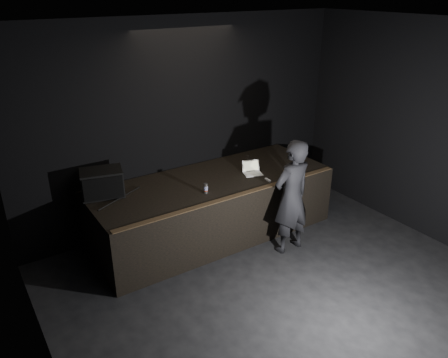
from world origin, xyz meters
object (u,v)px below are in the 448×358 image
stage_monitor (102,183)px  beer_can (206,188)px  laptop (252,170)px  person (291,197)px  stage_riser (212,207)px

stage_monitor → beer_can: bearing=-16.0°
stage_monitor → laptop: (2.38, -0.56, -0.15)m
stage_monitor → person: bearing=-17.2°
stage_riser → stage_monitor: size_ratio=5.76×
stage_monitor → person: (2.43, -1.50, -0.28)m
person → stage_riser: bearing=-57.5°
stage_riser → beer_can: bearing=-132.2°
laptop → beer_can: bearing=-149.9°
stage_riser → laptop: laptop is taller
stage_riser → beer_can: size_ratio=25.91×
stage_riser → laptop: (0.70, -0.15, 0.55)m
stage_monitor → stage_riser: bearing=0.7°
stage_monitor → laptop: stage_monitor is taller
stage_monitor → beer_can: 1.55m
stage_riser → laptop: size_ratio=11.00×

